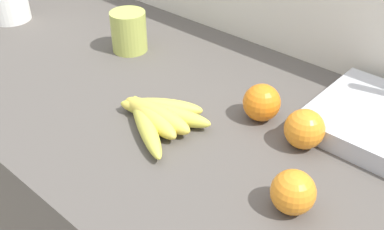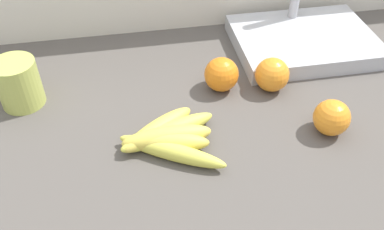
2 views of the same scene
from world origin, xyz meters
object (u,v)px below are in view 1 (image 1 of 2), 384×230
banana_bunch (156,116)px  orange_right (304,129)px  orange_back_left (262,103)px  mug (129,31)px  orange_back_right (293,192)px

banana_bunch → orange_right: 0.29m
orange_right → orange_back_left: same height
orange_right → mug: (-0.53, 0.05, 0.01)m
banana_bunch → orange_right: orange_right is taller
orange_back_right → mug: bearing=161.7°
orange_right → mug: size_ratio=0.73×
orange_right → orange_back_left: (-0.11, 0.02, 0.00)m
orange_back_left → banana_bunch: bearing=-132.8°
orange_right → orange_back_right: 0.17m
orange_back_left → orange_back_right: bearing=-44.0°
orange_right → orange_back_left: 0.11m
orange_back_left → orange_back_right: size_ratio=1.06×
banana_bunch → mug: (-0.28, 0.18, 0.03)m
orange_back_right → orange_back_left: bearing=136.0°
orange_back_left → mug: (-0.43, 0.03, 0.01)m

